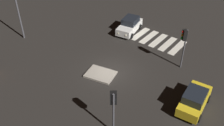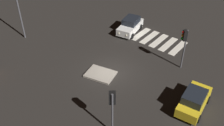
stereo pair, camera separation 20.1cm
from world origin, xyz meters
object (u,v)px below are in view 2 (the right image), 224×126
object	(u,v)px
traffic_island	(100,74)
traffic_light_west	(112,103)
car_white	(130,25)
traffic_light_south	(184,40)
car_yellow	(194,100)

from	to	relation	value
traffic_island	traffic_light_west	distance (m)	6.83
traffic_island	traffic_light_west	bearing A→B (deg)	138.22
traffic_light_west	car_white	bearing A→B (deg)	-8.45
traffic_island	car_white	xyz separation A→B (m)	(2.45, -8.05, 0.73)
traffic_light_south	traffic_light_west	bearing A→B (deg)	43.62
traffic_island	traffic_light_west	size ratio (longest dim) A/B	0.79
traffic_island	traffic_light_west	world-z (taller)	traffic_light_west
traffic_island	traffic_light_west	xyz separation A→B (m)	(-4.69, 4.19, 2.66)
traffic_light_west	traffic_island	bearing A→B (deg)	9.51
car_yellow	car_white	size ratio (longest dim) A/B	0.98
traffic_island	car_yellow	distance (m)	8.31
car_yellow	traffic_light_west	size ratio (longest dim) A/B	1.09
traffic_island	car_white	size ratio (longest dim) A/B	0.72
car_white	traffic_light_south	bearing A→B (deg)	60.12
traffic_light_south	traffic_light_west	distance (m)	9.60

